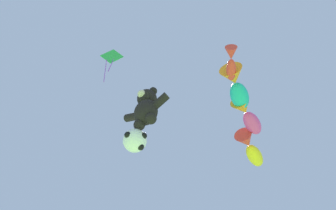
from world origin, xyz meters
name	(u,v)px	position (x,y,z in m)	size (l,w,h in m)	color
teddy_bear_kite	(146,108)	(-0.04, 3.15, 10.77)	(1.98, 0.87, 2.01)	black
soccer_ball_kite	(135,140)	(-0.58, 3.34, 9.53)	(0.91, 0.91, 0.84)	white
fish_kite_crimson	(231,62)	(3.21, 4.13, 12.33)	(1.07, 1.50, 0.48)	red
fish_kite_teal	(236,86)	(2.79, 5.48, 12.65)	(1.31, 2.27, 0.96)	#19ADB2
fish_kite_magenta	(248,115)	(2.47, 7.22, 12.73)	(0.90, 2.22, 0.85)	#E53F9E
fish_kite_goldfin	(250,148)	(1.69, 9.03, 12.62)	(1.02, 2.44, 0.86)	yellow
diamond_kite	(111,58)	(-2.19, 2.61, 15.96)	(0.97, 0.76, 2.81)	green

